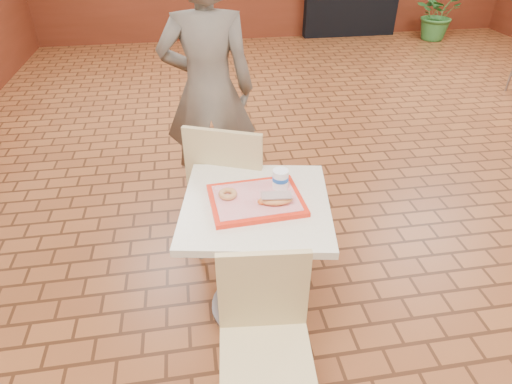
{
  "coord_description": "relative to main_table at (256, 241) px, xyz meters",
  "views": [
    {
      "loc": [
        -1.63,
        -2.52,
        1.95
      ],
      "look_at": [
        -1.36,
        -0.86,
        0.81
      ],
      "focal_mm": 30.0,
      "sensor_mm": 36.0,
      "label": 1
    }
  ],
  "objects": [
    {
      "name": "wainscot_band",
      "position": [
        1.36,
        0.86,
        -0.0
      ],
      "size": [
        8.0,
        10.0,
        1.0
      ],
      "color": "#562010",
      "rests_on": "ground"
    },
    {
      "name": "main_table",
      "position": [
        0.0,
        0.0,
        0.0
      ],
      "size": [
        0.71,
        0.71,
        0.75
      ],
      "rotation": [
        0.0,
        0.0,
        -0.18
      ],
      "color": "beige",
      "rests_on": "ground"
    },
    {
      "name": "chair_main_front",
      "position": [
        -0.05,
        -0.55,
        -0.04
      ],
      "size": [
        0.41,
        0.41,
        0.82
      ],
      "rotation": [
        0.0,
        0.0,
        -0.1
      ],
      "color": "#D4BB7F",
      "rests_on": "ground"
    },
    {
      "name": "chair_main_back",
      "position": [
        -0.08,
        0.49,
        0.03
      ],
      "size": [
        0.58,
        0.58,
        0.95
      ],
      "rotation": [
        0.0,
        0.0,
        2.75
      ],
      "color": "tan",
      "rests_on": "ground"
    },
    {
      "name": "customer",
      "position": [
        -0.14,
        1.15,
        0.38
      ],
      "size": [
        0.67,
        0.46,
        1.76
      ],
      "primitive_type": "imported",
      "rotation": [
        0.0,
        0.0,
        3.08
      ],
      "color": "#5E5549",
      "rests_on": "ground"
    },
    {
      "name": "serving_tray",
      "position": [
        0.0,
        0.0,
        0.26
      ],
      "size": [
        0.44,
        0.34,
        0.03
      ],
      "rotation": [
        0.0,
        0.0,
        0.06
      ],
      "color": "red",
      "rests_on": "main_table"
    },
    {
      "name": "ring_donut",
      "position": [
        -0.13,
        0.03,
        0.28
      ],
      "size": [
        0.09,
        0.09,
        0.03
      ],
      "primitive_type": "torus",
      "rotation": [
        0.0,
        0.0,
        0.05
      ],
      "color": "#C07E46",
      "rests_on": "serving_tray"
    },
    {
      "name": "long_john_donut",
      "position": [
        0.08,
        -0.06,
        0.29
      ],
      "size": [
        0.17,
        0.09,
        0.05
      ],
      "rotation": [
        0.0,
        0.0,
        -0.1
      ],
      "color": "#DB8040",
      "rests_on": "serving_tray"
    },
    {
      "name": "paper_cup",
      "position": [
        0.13,
        0.07,
        0.32
      ],
      "size": [
        0.08,
        0.08,
        0.1
      ],
      "rotation": [
        0.0,
        0.0,
        -0.38
      ],
      "color": "white",
      "rests_on": "serving_tray"
    },
    {
      "name": "potted_plant",
      "position": [
        3.9,
        5.26,
        -0.09
      ],
      "size": [
        0.92,
        0.86,
        0.83
      ],
      "primitive_type": "imported",
      "rotation": [
        0.0,
        0.0,
        0.35
      ],
      "color": "#306D2B",
      "rests_on": "ground"
    }
  ]
}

